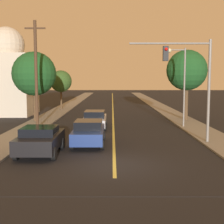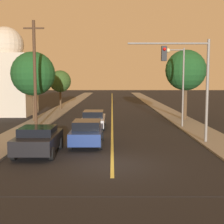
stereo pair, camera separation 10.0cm
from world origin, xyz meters
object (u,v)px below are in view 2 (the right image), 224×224
at_px(tree_left_far, 60,81).
at_px(traffic_signal_mast, 189,73).
at_px(car_outer_lane_front, 38,140).
at_px(tree_right_near, 186,70).
at_px(car_near_lane_front, 87,132).
at_px(domed_building_left, 7,76).
at_px(tree_left_near, 33,74).
at_px(car_near_lane_second, 93,119).
at_px(utility_pole_left, 35,73).
at_px(streetlamp_right, 179,76).

bearing_deg(tree_left_far, traffic_signal_mast, -61.96).
relative_size(car_outer_lane_front, tree_right_near, 0.61).
height_order(car_near_lane_front, tree_right_near, tree_right_near).
distance_m(tree_right_near, domed_building_left, 19.48).
distance_m(tree_left_near, domed_building_left, 7.47).
relative_size(car_near_lane_second, utility_pole_left, 0.58).
bearing_deg(domed_building_left, car_near_lane_front, -57.75).
xyz_separation_m(utility_pole_left, tree_left_far, (-0.72, 16.28, -0.77)).
bearing_deg(tree_left_near, utility_pole_left, -74.20).
relative_size(traffic_signal_mast, utility_pole_left, 0.75).
relative_size(car_near_lane_front, tree_left_near, 0.68).
height_order(streetlamp_right, tree_left_near, tree_left_near).
height_order(traffic_signal_mast, tree_right_near, tree_right_near).
distance_m(car_near_lane_second, utility_pole_left, 5.96).
height_order(car_near_lane_front, tree_left_far, tree_left_far).
relative_size(tree_left_near, domed_building_left, 0.66).
relative_size(utility_pole_left, tree_left_near, 1.31).
xyz_separation_m(car_near_lane_second, car_outer_lane_front, (-2.41, -9.09, 0.06)).
relative_size(streetlamp_right, tree_left_far, 1.27).
bearing_deg(streetlamp_right, tree_left_far, 128.70).
distance_m(car_near_lane_front, tree_left_far, 22.92).
distance_m(traffic_signal_mast, tree_left_far, 24.53).
xyz_separation_m(streetlamp_right, utility_pole_left, (-11.53, -0.99, 0.23)).
xyz_separation_m(car_near_lane_front, car_outer_lane_front, (-2.41, -2.40, 0.01)).
xyz_separation_m(tree_left_near, tree_left_far, (0.53, 11.86, -0.78)).
bearing_deg(traffic_signal_mast, car_near_lane_front, -175.68).
bearing_deg(traffic_signal_mast, domed_building_left, 136.32).
relative_size(tree_left_near, tree_left_far, 1.28).
xyz_separation_m(car_near_lane_front, tree_left_near, (-5.79, 10.25, 3.72)).
distance_m(car_outer_lane_front, streetlamp_right, 13.62).
bearing_deg(tree_left_near, car_near_lane_front, -60.53).
bearing_deg(utility_pole_left, tree_left_far, 92.53).
bearing_deg(utility_pole_left, car_near_lane_second, 10.77).
relative_size(utility_pole_left, tree_right_near, 1.26).
bearing_deg(streetlamp_right, traffic_signal_mast, -96.50).
relative_size(car_near_lane_second, domed_building_left, 0.50).
bearing_deg(domed_building_left, car_outer_lane_front, -67.19).
height_order(car_near_lane_front, domed_building_left, domed_building_left).
height_order(car_near_lane_second, tree_left_far, tree_left_far).
distance_m(car_near_lane_front, streetlamp_right, 10.37).
xyz_separation_m(car_near_lane_front, traffic_signal_mast, (6.27, 0.47, 3.63)).
xyz_separation_m(car_near_lane_front, tree_right_near, (8.57, 11.22, 4.06)).
distance_m(tree_left_far, tree_right_near, 17.64).
bearing_deg(traffic_signal_mast, utility_pole_left, 153.62).
bearing_deg(utility_pole_left, streetlamp_right, 4.91).
height_order(car_near_lane_front, utility_pole_left, utility_pole_left).
bearing_deg(car_near_lane_second, car_near_lane_front, -90.00).
bearing_deg(streetlamp_right, car_outer_lane_front, -135.54).
bearing_deg(car_near_lane_front, tree_left_far, 103.38).
xyz_separation_m(car_near_lane_second, traffic_signal_mast, (6.27, -6.22, 3.68)).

